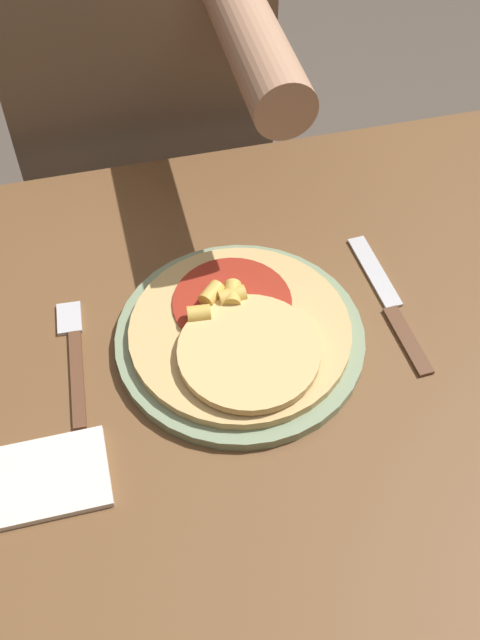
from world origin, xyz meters
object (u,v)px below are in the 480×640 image
knife (390,304)px  plate (240,338)px  dining_table (233,435)px  pizza (241,333)px  fork (74,353)px  person_diner (136,70)px

knife → plate: bearing=-176.9°
dining_table → pizza: (0.02, 0.05, 0.14)m
knife → fork: bearing=177.3°
pizza → fork: (-0.19, 0.03, -0.02)m
dining_table → plate: 0.14m
plate → person_diner: person_diner is taller
pizza → fork: bearing=169.9°
plate → fork: plate is taller
dining_table → plate: plate is taller
dining_table → person_diner: 0.59m
plate → fork: (-0.19, 0.03, -0.00)m
dining_table → person_diner: person_diner is taller
dining_table → knife: (0.21, 0.06, 0.12)m
dining_table → fork: size_ratio=6.32×
pizza → dining_table: bearing=-114.7°
plate → knife: size_ratio=1.28×
dining_table → knife: bearing=16.6°
fork → dining_table: bearing=-25.9°
dining_table → fork: bearing=154.1°
dining_table → person_diner: bearing=91.5°
plate → knife: 0.19m
pizza → knife: pizza is taller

